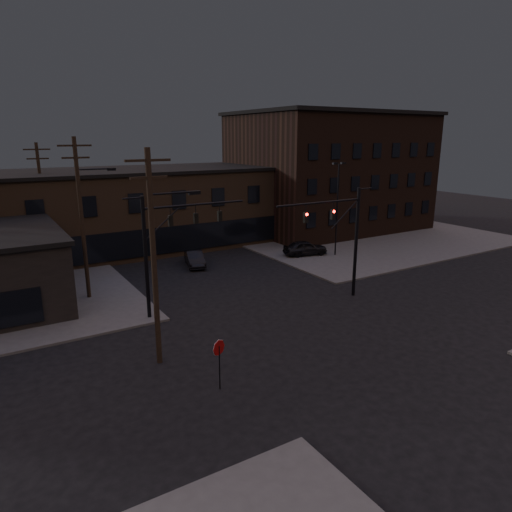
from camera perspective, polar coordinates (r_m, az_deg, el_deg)
The scene contains 15 objects.
ground at distance 27.81m, azimuth 8.57°, elevation -9.85°, with size 140.00×140.00×0.00m, color black.
sidewalk_ne at distance 57.55m, azimuth 11.37°, elevation 2.96°, with size 30.00×30.00×0.15m, color #474744.
building_row at distance 50.55m, azimuth -12.13°, elevation 5.85°, with size 40.00×12.00×8.00m, color #4D3A29.
building_right at distance 59.56m, azimuth 9.06°, elevation 10.19°, with size 22.00×16.00×14.00m, color black.
traffic_signal_near at distance 32.92m, azimuth 11.04°, elevation 2.95°, with size 7.12×0.24×8.00m.
traffic_signal_far at distance 29.61m, azimuth -11.36°, elevation 1.80°, with size 7.12×0.24×8.00m.
stop_sign at distance 21.48m, azimuth -4.64°, elevation -11.99°, with size 0.72×0.33×2.48m.
utility_pole_near at distance 23.03m, azimuth -12.55°, elevation 0.26°, with size 3.70×0.28×11.00m.
utility_pole_mid at distance 34.16m, azimuth -20.89°, elevation 4.72°, with size 3.70×0.28×11.50m.
utility_pole_far at distance 45.81m, azimuth -25.10°, elevation 6.17°, with size 2.20×0.28×11.00m.
lot_light_a at distance 44.83m, azimuth 10.14°, elevation 6.81°, with size 1.50×0.28×9.14m.
lot_light_b at distance 52.51m, azimuth 11.46°, elevation 7.87°, with size 1.50×0.28×9.14m.
parked_car_lot_a at distance 45.17m, azimuth 6.17°, elevation 1.04°, with size 1.73×4.31×1.47m, color black.
parked_car_lot_b at distance 56.21m, azimuth 9.50°, elevation 3.49°, with size 1.71×4.21×1.22m, color silver.
car_crossing at distance 41.99m, azimuth -7.67°, elevation -0.34°, with size 1.45×4.15×1.37m, color black.
Camera 1 is at (-16.56, -19.18, 11.46)m, focal length 32.00 mm.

